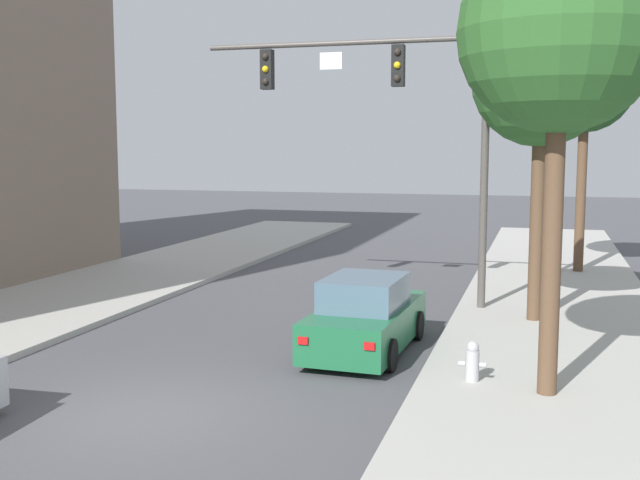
# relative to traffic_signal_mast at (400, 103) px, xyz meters

# --- Properties ---
(ground_plane) EXTENTS (120.00, 120.00, 0.00)m
(ground_plane) POSITION_rel_traffic_signal_mast_xyz_m (-2.42, -9.27, -5.39)
(ground_plane) COLOR #4C4C51
(sidewalk_right) EXTENTS (5.00, 60.00, 0.15)m
(sidewalk_right) POSITION_rel_traffic_signal_mast_xyz_m (4.08, -9.27, -5.31)
(sidewalk_right) COLOR #B2AFA8
(sidewalk_right) RESTS_ON ground
(traffic_signal_mast) EXTENTS (7.55, 0.38, 7.50)m
(traffic_signal_mast) POSITION_rel_traffic_signal_mast_xyz_m (0.00, 0.00, 0.00)
(traffic_signal_mast) COLOR #514C47
(traffic_signal_mast) RESTS_ON sidewalk_right
(car_lead_green) EXTENTS (1.97, 4.30, 1.60)m
(car_lead_green) POSITION_rel_traffic_signal_mast_xyz_m (0.16, -4.51, -4.67)
(car_lead_green) COLOR #1E663D
(car_lead_green) RESTS_ON ground
(fire_hydrant) EXTENTS (0.48, 0.24, 0.72)m
(fire_hydrant) POSITION_rel_traffic_signal_mast_xyz_m (2.53, -6.47, -4.88)
(fire_hydrant) COLOR #B2B2B7
(fire_hydrant) RESTS_ON sidewalk_right
(street_tree_nearest) EXTENTS (3.25, 3.25, 7.55)m
(street_tree_nearest) POSITION_rel_traffic_signal_mast_xyz_m (3.80, -6.81, 0.64)
(street_tree_nearest) COLOR brown
(street_tree_nearest) RESTS_ON sidewalk_right
(street_tree_second) EXTENTS (3.22, 3.22, 7.32)m
(street_tree_second) POSITION_rel_traffic_signal_mast_xyz_m (3.50, -1.10, 0.42)
(street_tree_second) COLOR brown
(street_tree_second) RESTS_ON sidewalk_right
(street_tree_third) EXTENTS (3.14, 3.14, 7.72)m
(street_tree_third) POSITION_rel_traffic_signal_mast_xyz_m (4.81, 6.90, 0.85)
(street_tree_third) COLOR brown
(street_tree_third) RESTS_ON sidewalk_right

